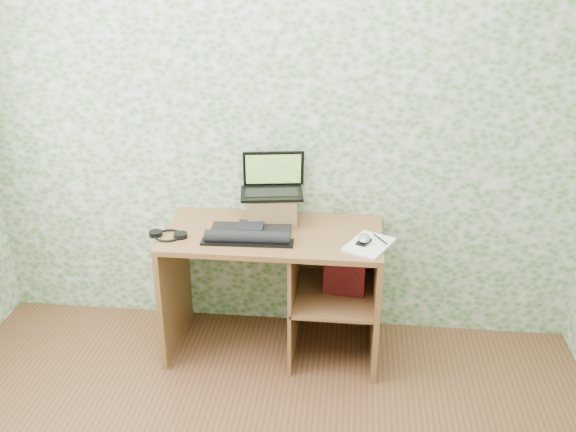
# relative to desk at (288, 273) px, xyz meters

# --- Properties ---
(wall_back) EXTENTS (3.50, 0.00, 3.50)m
(wall_back) POSITION_rel_desk_xyz_m (-0.08, 0.28, 0.82)
(wall_back) COLOR silver
(wall_back) RESTS_ON ground
(desk) EXTENTS (1.20, 0.60, 0.75)m
(desk) POSITION_rel_desk_xyz_m (0.00, 0.00, 0.00)
(desk) COLOR brown
(desk) RESTS_ON floor
(riser) EXTENTS (0.31, 0.27, 0.16)m
(riser) POSITION_rel_desk_xyz_m (-0.10, 0.12, 0.35)
(riser) COLOR #916341
(riser) RESTS_ON desk
(laptop) EXTENTS (0.38, 0.30, 0.23)m
(laptop) POSITION_rel_desk_xyz_m (-0.10, 0.15, 0.49)
(laptop) COLOR black
(laptop) RESTS_ON riser
(keyboard) EXTENTS (0.50, 0.26, 0.07)m
(keyboard) POSITION_rel_desk_xyz_m (-0.20, -0.11, 0.29)
(keyboard) COLOR black
(keyboard) RESTS_ON desk
(headphones) EXTENTS (0.22, 0.16, 0.03)m
(headphones) POSITION_rel_desk_xyz_m (-0.64, -0.15, 0.28)
(headphones) COLOR black
(headphones) RESTS_ON desk
(notepad) EXTENTS (0.30, 0.34, 0.01)m
(notepad) POSITION_rel_desk_xyz_m (0.45, -0.14, 0.28)
(notepad) COLOR white
(notepad) RESTS_ON desk
(mouse) EXTENTS (0.10, 0.12, 0.03)m
(mouse) POSITION_rel_desk_xyz_m (0.42, -0.14, 0.30)
(mouse) COLOR #BCBCBF
(mouse) RESTS_ON notepad
(pen) EXTENTS (0.07, 0.12, 0.01)m
(pen) POSITION_rel_desk_xyz_m (0.51, -0.09, 0.29)
(pen) COLOR black
(pen) RESTS_ON notepad
(red_box) EXTENTS (0.24, 0.11, 0.28)m
(red_box) POSITION_rel_desk_xyz_m (0.33, -0.03, 0.05)
(red_box) COLOR maroon
(red_box) RESTS_ON desk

